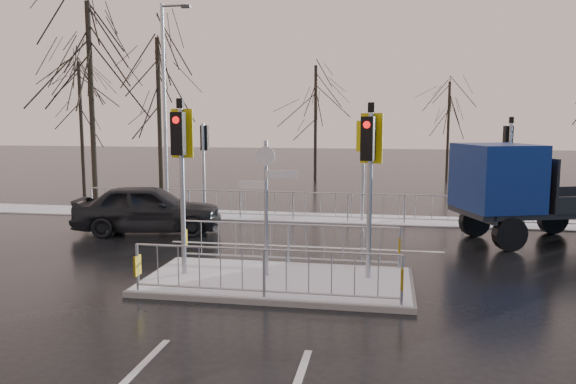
% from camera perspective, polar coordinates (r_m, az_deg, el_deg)
% --- Properties ---
extents(ground, '(120.00, 120.00, 0.00)m').
position_cam_1_polar(ground, '(12.79, -1.07, -9.35)').
color(ground, black).
rests_on(ground, ground).
extents(snow_verge, '(30.00, 2.00, 0.04)m').
position_cam_1_polar(snow_verge, '(21.07, 3.48, -2.64)').
color(snow_verge, white).
rests_on(snow_verge, ground).
extents(lane_markings, '(8.00, 11.38, 0.01)m').
position_cam_1_polar(lane_markings, '(12.47, -1.37, -9.77)').
color(lane_markings, silver).
rests_on(lane_markings, ground).
extents(traffic_island, '(6.00, 3.04, 4.15)m').
position_cam_1_polar(traffic_island, '(12.69, -1.12, -7.65)').
color(traffic_island, slate).
rests_on(traffic_island, ground).
extents(far_kerb_fixtures, '(18.00, 0.65, 3.83)m').
position_cam_1_polar(far_kerb_fixtures, '(20.39, 4.16, -0.14)').
color(far_kerb_fixtures, '#9BA2AA').
rests_on(far_kerb_fixtures, ground).
extents(car_far_lane, '(5.00, 2.85, 1.60)m').
position_cam_1_polar(car_far_lane, '(18.83, -14.00, -1.64)').
color(car_far_lane, black).
rests_on(car_far_lane, ground).
extents(flatbed_truck, '(6.80, 4.31, 2.96)m').
position_cam_1_polar(flatbed_truck, '(18.20, 22.86, 0.15)').
color(flatbed_truck, black).
rests_on(flatbed_truck, ground).
extents(tree_near_a, '(4.75, 4.75, 8.97)m').
position_cam_1_polar(tree_near_a, '(26.49, -19.49, 12.23)').
color(tree_near_a, black).
rests_on(tree_near_a, ground).
extents(tree_near_b, '(4.00, 4.00, 7.55)m').
position_cam_1_polar(tree_near_b, '(26.66, -13.02, 10.34)').
color(tree_near_b, black).
rests_on(tree_near_b, ground).
extents(tree_near_c, '(3.50, 3.50, 6.61)m').
position_cam_1_polar(tree_near_c, '(29.55, -20.36, 8.52)').
color(tree_near_c, black).
rests_on(tree_near_c, ground).
extents(tree_far_a, '(3.75, 3.75, 7.08)m').
position_cam_1_polar(tree_far_a, '(34.31, 2.82, 9.28)').
color(tree_far_a, black).
rests_on(tree_far_a, ground).
extents(tree_far_b, '(3.25, 3.25, 6.14)m').
position_cam_1_polar(tree_far_b, '(36.20, 16.02, 7.89)').
color(tree_far_b, black).
rests_on(tree_far_b, ground).
extents(street_lamp_left, '(1.25, 0.18, 8.20)m').
position_cam_1_polar(street_lamp_left, '(23.26, -12.30, 9.21)').
color(street_lamp_left, '#9BA2AA').
rests_on(street_lamp_left, ground).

